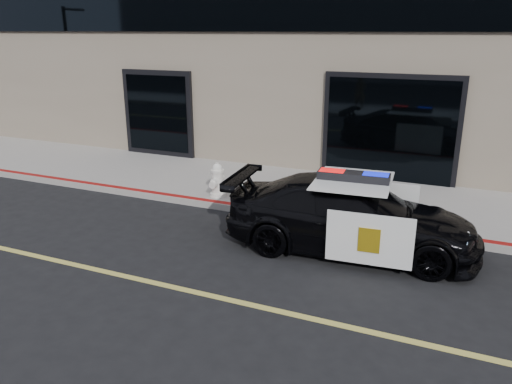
% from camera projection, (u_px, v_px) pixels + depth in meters
% --- Properties ---
extents(ground, '(120.00, 120.00, 0.00)m').
position_uv_depth(ground, '(373.00, 333.00, 6.73)').
color(ground, black).
rests_on(ground, ground).
extents(sidewalk_n, '(60.00, 3.50, 0.15)m').
position_uv_depth(sidewalk_n, '(417.00, 207.00, 11.29)').
color(sidewalk_n, gray).
rests_on(sidewalk_n, ground).
extents(police_car, '(2.55, 4.84, 1.49)m').
position_uv_depth(police_car, '(351.00, 216.00, 9.09)').
color(police_car, black).
rests_on(police_car, ground).
extents(fire_hydrant, '(0.37, 0.51, 0.82)m').
position_uv_depth(fire_hydrant, '(217.00, 181.00, 11.67)').
color(fire_hydrant, white).
rests_on(fire_hydrant, sidewalk_n).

